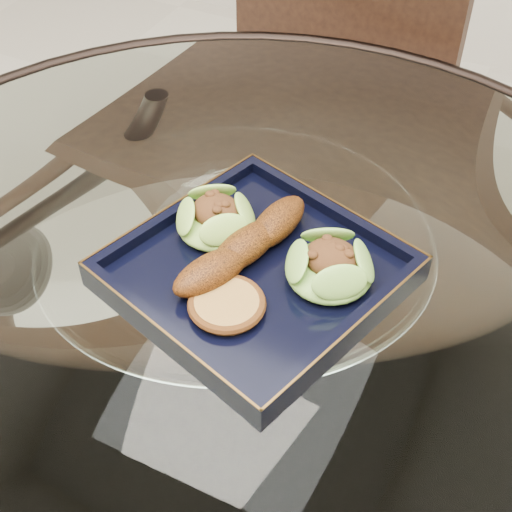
% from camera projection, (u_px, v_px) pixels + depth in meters
% --- Properties ---
extents(dining_table, '(1.13, 1.13, 0.77)m').
position_uv_depth(dining_table, '(239.00, 361.00, 0.91)').
color(dining_table, white).
rests_on(dining_table, ground).
extents(dining_chair, '(0.47, 0.47, 1.03)m').
position_uv_depth(dining_chair, '(306.00, 143.00, 1.30)').
color(dining_chair, '#311C10').
rests_on(dining_chair, ground).
extents(navy_plate, '(0.34, 0.34, 0.02)m').
position_uv_depth(navy_plate, '(256.00, 275.00, 0.78)').
color(navy_plate, black).
rests_on(navy_plate, dining_table).
extents(lettuce_wrap_left, '(0.11, 0.11, 0.03)m').
position_uv_depth(lettuce_wrap_left, '(216.00, 220.00, 0.81)').
color(lettuce_wrap_left, '#6DAB31').
rests_on(lettuce_wrap_left, navy_plate).
extents(lettuce_wrap_right, '(0.10, 0.10, 0.03)m').
position_uv_depth(lettuce_wrap_right, '(330.00, 268.00, 0.75)').
color(lettuce_wrap_right, '#4E8B28').
rests_on(lettuce_wrap_right, navy_plate).
extents(roasted_plantain, '(0.09, 0.20, 0.04)m').
position_uv_depth(roasted_plantain, '(246.00, 246.00, 0.77)').
color(roasted_plantain, '#662F0A').
rests_on(roasted_plantain, navy_plate).
extents(crumb_patty, '(0.07, 0.07, 0.01)m').
position_uv_depth(crumb_patty, '(227.00, 305.00, 0.73)').
color(crumb_patty, '#A87538').
rests_on(crumb_patty, navy_plate).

